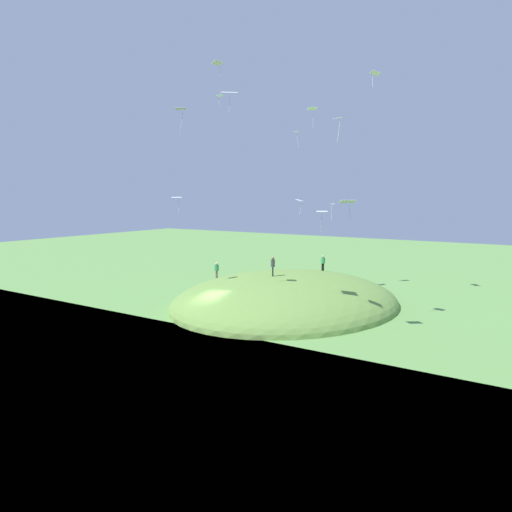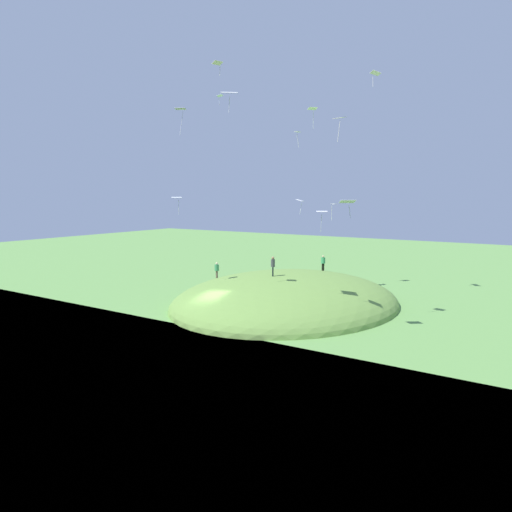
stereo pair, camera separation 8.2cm
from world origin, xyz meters
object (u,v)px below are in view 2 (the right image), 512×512
Objects in this scene: person_with_child at (217,268)px; kite_3 at (348,202)px; kite_9 at (218,63)px; kite_8 at (229,93)px; person_watching_kites at (323,261)px; kite_5 at (181,111)px; kite_1 at (177,198)px; kite_6 at (375,73)px; person_on_hilltop at (273,264)px; kite_0 at (220,96)px; kite_12 at (298,133)px; kite_10 at (300,201)px; kite_4 at (322,213)px; kite_2 at (313,110)px; kite_11 at (340,119)px; kite_7 at (334,205)px.

kite_3 reaches higher than person_with_child.
kite_8 is at bearing -137.85° from kite_9.
kite_5 is at bearing -149.41° from person_watching_kites.
kite_1 is 1.06× the size of kite_6.
person_on_hilltop is 18.00m from kite_0.
kite_12 reaches higher than kite_1.
kite_12 reaches higher than kite_10.
kite_6 is (17.46, -9.17, 5.17)m from kite_5.
person_with_child is at bearing 69.82° from kite_4.
kite_12 is (-2.48, 0.42, -2.63)m from kite_2.
kite_0 is 5.31m from kite_9.
kite_10 is 7.36m from kite_12.
kite_0 is 19.22m from kite_4.
kite_11 is at bearing -145.17° from person_on_hilltop.
kite_8 is (-5.01, 4.96, 8.46)m from kite_4.
kite_8 is (-10.21, -9.18, 14.61)m from person_with_child.
kite_7 is at bearing -70.13° from kite_10.
kite_7 is 3.68m from kite_10.
kite_11 is 1.20× the size of kite_12.
kite_8 is (-17.59, 4.46, -4.44)m from kite_6.
kite_6 is at bearing -14.24° from kite_8.
kite_9 reaches higher than kite_6.
kite_5 is at bearing -157.33° from kite_0.
kite_8 is 0.92× the size of kite_10.
person_on_hilltop is at bearing -50.26° from kite_1.
kite_9 is 0.62× the size of kite_11.
kite_3 is 0.76× the size of kite_7.
person_watching_kites is (7.87, -1.44, -0.59)m from person_on_hilltop.
kite_5 is 1.12× the size of kite_7.
person_on_hilltop is 10.62m from kite_10.
kite_3 reaches higher than kite_7.
kite_1 is 0.77× the size of kite_5.
kite_4 reaches higher than person_with_child.
person_with_child is 19.30m from kite_2.
kite_7 is at bearing -13.50° from kite_5.
kite_0 is at bearing 22.67° from kite_5.
person_with_child is 1.07× the size of kite_8.
kite_5 is (-17.58, 2.54, -2.47)m from kite_2.
kite_1 is 15.07m from kite_10.
kite_11 is (-10.46, -5.93, 12.55)m from person_watching_kites.
kite_5 is at bearing 116.78° from kite_4.
kite_1 is at bearing 137.69° from kite_6.
person_watching_kites reaches higher than person_with_child.
kite_2 is 3.64m from kite_12.
kite_6 is at bearing -71.63° from person_on_hilltop.
kite_2 reaches higher than person_watching_kites.
person_on_hilltop is 1.26× the size of kite_6.
kite_6 is (6.37, -13.80, 1.65)m from kite_0.
kite_5 is (-11.09, -4.63, -3.52)m from kite_0.
kite_2 is (6.49, -7.17, -1.05)m from kite_0.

